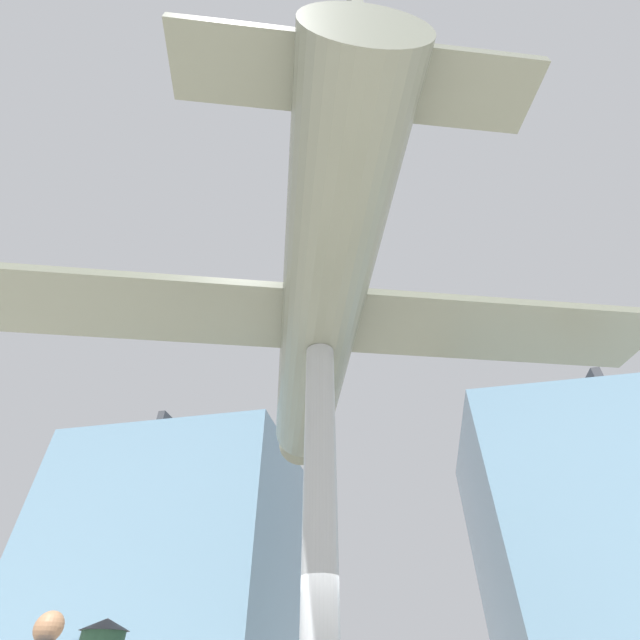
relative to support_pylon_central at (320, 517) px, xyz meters
The scene contains 4 objects.
glass_pavilion_left 17.81m from the support_pylon_central, 124.23° to the left, with size 10.94×10.13×11.42m.
glass_pavilion_right 17.81m from the support_pylon_central, 55.77° to the left, with size 10.94×10.13×11.42m.
support_pylon_central is the anchor object (origin of this frame).
suspended_airplane 4.25m from the support_pylon_central, 106.98° to the left, with size 15.75×13.02×3.44m.
Camera 1 is at (1.46, -7.33, 1.34)m, focal length 24.00 mm.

